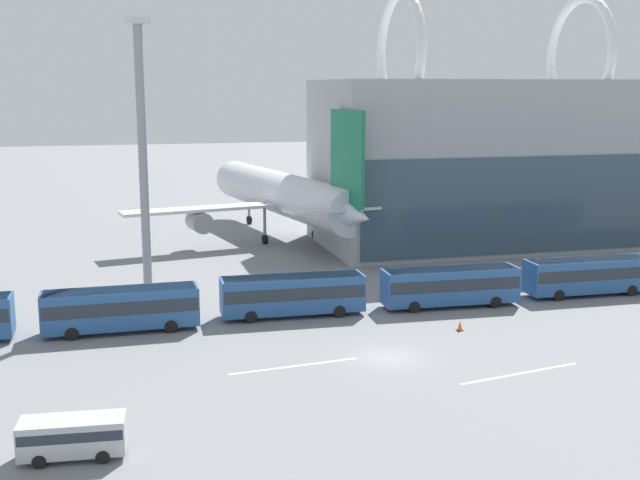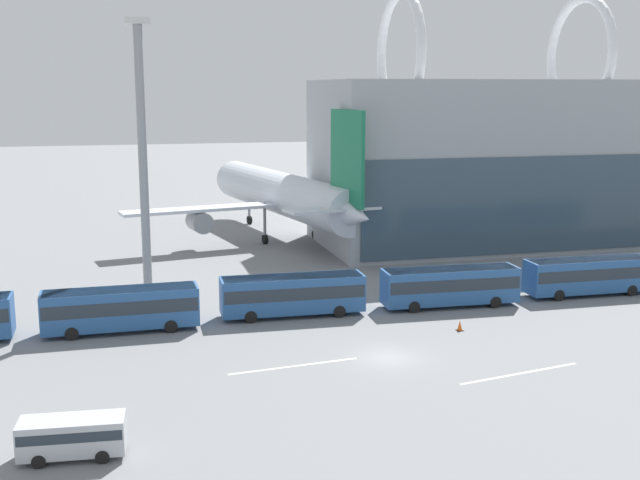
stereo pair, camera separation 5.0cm
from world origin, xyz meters
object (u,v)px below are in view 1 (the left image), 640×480
Objects in this scene: shuttle_bus_2 at (293,293)px; shuttle_bus_3 at (450,284)px; airliner_at_gate_far at (287,195)px; shuttle_bus_4 at (589,274)px; traffic_cone_0 at (460,326)px; floodlight_mast at (142,146)px; shuttle_bus_1 at (121,307)px; service_van_foreground at (73,435)px.

shuttle_bus_2 is 1.00× the size of shuttle_bus_3.
airliner_at_gate_far reaches higher than shuttle_bus_4.
shuttle_bus_4 reaches higher than traffic_cone_0.
shuttle_bus_3 is at bearing -20.46° from floodlight_mast.
floodlight_mast is (-24.82, 9.26, 11.50)m from shuttle_bus_3.
shuttle_bus_1 and shuttle_bus_3 have the same top height.
traffic_cone_0 is (-15.68, -7.17, -1.56)m from shuttle_bus_4.
airliner_at_gate_far is 33.77m from shuttle_bus_3.
shuttle_bus_3 is 13.64m from shuttle_bus_4.
traffic_cone_0 is (5.01, -39.51, -5.24)m from airliner_at_gate_far.
floodlight_mast is at bearing 85.38° from service_van_foreground.
shuttle_bus_1 is at bearing 87.60° from service_van_foreground.
shuttle_bus_2 is 1.00× the size of shuttle_bus_4.
floodlight_mast reaches higher than service_van_foreground.
service_van_foreground is at bearing -97.64° from shuttle_bus_1.
shuttle_bus_3 reaches higher than traffic_cone_0.
traffic_cone_0 is at bearing 176.22° from airliner_at_gate_far.
shuttle_bus_4 is 48.90m from service_van_foreground.
shuttle_bus_4 is at bearing 4.25° from shuttle_bus_3.
floodlight_mast reaches higher than shuttle_bus_3.
airliner_at_gate_far is at bearing 97.22° from traffic_cone_0.
traffic_cone_0 is at bearing 33.07° from service_van_foreground.
shuttle_bus_4 is 41.09m from floodlight_mast.
traffic_cone_0 is at bearing -14.48° from shuttle_bus_1.
shuttle_bus_4 is 14.89× the size of traffic_cone_0.
shuttle_bus_3 is 7.16m from traffic_cone_0.
shuttle_bus_1 is (-20.21, -33.23, -3.67)m from airliner_at_gate_far.
traffic_cone_0 is at bearing -30.19° from shuttle_bus_2.
shuttle_bus_1 is at bearing -104.16° from floodlight_mast.
shuttle_bus_2 is at bearing -38.02° from floodlight_mast.
airliner_at_gate_far reaches higher than service_van_foreground.
floodlight_mast is at bearing 143.64° from shuttle_bus_2.
shuttle_bus_1 is 13.66m from shuttle_bus_2.
shuttle_bus_1 is at bearing 137.69° from airliner_at_gate_far.
service_van_foreground is (-43.56, -22.20, -0.72)m from shuttle_bus_4.
shuttle_bus_2 is 2.19× the size of service_van_foreground.
airliner_at_gate_far is 30.53m from floodlight_mast.
shuttle_bus_1 is 27.27m from shuttle_bus_3.
shuttle_bus_3 is (7.06, -32.82, -3.67)m from airliner_at_gate_far.
shuttle_bus_2 is 14.94× the size of traffic_cone_0.
shuttle_bus_2 is 13.73m from traffic_cone_0.
traffic_cone_0 is (-2.05, -6.68, -1.56)m from shuttle_bus_3.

